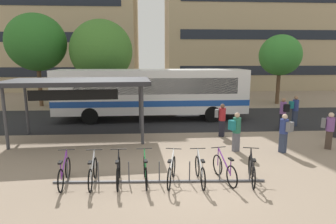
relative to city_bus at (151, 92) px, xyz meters
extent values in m
plane|color=gray|center=(1.30, -9.38, -1.78)|extent=(200.00, 200.00, 0.00)
cube|color=#232326|center=(1.30, 0.00, -1.77)|extent=(80.00, 7.20, 0.01)
cube|color=white|center=(0.06, 0.00, 0.07)|extent=(12.05, 2.78, 2.70)
cube|color=#1947A3|center=(0.06, 0.00, -0.58)|extent=(12.07, 2.80, 0.36)
cube|color=black|center=(-5.39, -0.10, 1.20)|extent=(1.04, 2.31, 0.40)
cube|color=black|center=(-5.92, -0.11, 0.34)|extent=(0.12, 2.19, 1.40)
cube|color=black|center=(0.39, -1.24, 0.48)|extent=(9.84, 0.25, 0.97)
cube|color=black|center=(0.34, 1.25, 0.48)|extent=(9.84, 0.25, 0.97)
cylinder|color=black|center=(-3.63, -1.22, -1.28)|extent=(1.01, 0.32, 1.00)
cylinder|color=black|center=(-3.68, 1.08, -1.28)|extent=(1.01, 0.32, 1.00)
cylinder|color=black|center=(3.80, -1.08, -1.28)|extent=(1.01, 0.32, 1.00)
cylinder|color=black|center=(3.76, 1.23, -1.28)|extent=(1.01, 0.32, 1.00)
cube|color=#47474C|center=(0.26, -9.67, -1.75)|extent=(6.75, 0.35, 0.06)
cylinder|color=#47474C|center=(-2.63, -9.55, -1.43)|extent=(0.04, 0.04, 0.70)
cylinder|color=#47474C|center=(-1.67, -9.59, -1.43)|extent=(0.04, 0.04, 0.70)
cylinder|color=#47474C|center=(-0.70, -9.63, -1.43)|extent=(0.04, 0.04, 0.70)
cylinder|color=#47474C|center=(0.26, -9.67, -1.43)|extent=(0.04, 0.04, 0.70)
cylinder|color=#47474C|center=(1.22, -9.71, -1.43)|extent=(0.04, 0.04, 0.70)
cylinder|color=#47474C|center=(2.19, -9.75, -1.43)|extent=(0.04, 0.04, 0.70)
cylinder|color=#47474C|center=(3.15, -9.78, -1.43)|extent=(0.04, 0.04, 0.70)
torus|color=black|center=(-2.74, -9.13, -1.42)|extent=(0.10, 0.71, 0.70)
torus|color=black|center=(-2.66, -10.15, -1.42)|extent=(0.10, 0.71, 0.70)
cube|color=#702893|center=(-2.70, -9.62, -1.11)|extent=(0.10, 0.92, 0.58)
cylinder|color=#702893|center=(-2.67, -10.05, -1.16)|extent=(0.03, 0.03, 0.55)
cube|color=black|center=(-2.67, -10.05, -0.90)|extent=(0.12, 0.23, 0.05)
cylinder|color=#702893|center=(-2.74, -9.15, -1.11)|extent=(0.03, 0.03, 0.65)
cylinder|color=black|center=(-2.74, -9.15, -0.80)|extent=(0.52, 0.07, 0.03)
torus|color=black|center=(-1.84, -9.18, -1.42)|extent=(0.08, 0.71, 0.70)
torus|color=black|center=(-1.79, -10.20, -1.42)|extent=(0.08, 0.71, 0.70)
cube|color=#B7BABF|center=(-1.82, -9.67, -1.11)|extent=(0.08, 0.92, 0.58)
cylinder|color=#B7BABF|center=(-1.80, -10.10, -1.16)|extent=(0.03, 0.03, 0.55)
cube|color=black|center=(-1.80, -10.10, -0.90)|extent=(0.11, 0.22, 0.05)
cylinder|color=#B7BABF|center=(-1.84, -9.20, -1.11)|extent=(0.03, 0.03, 0.65)
cylinder|color=black|center=(-1.84, -9.20, -0.80)|extent=(0.52, 0.05, 0.03)
torus|color=black|center=(-1.05, -9.18, -1.42)|extent=(0.09, 0.71, 0.70)
torus|color=black|center=(-1.00, -10.20, -1.42)|extent=(0.09, 0.71, 0.70)
cube|color=black|center=(-1.03, -9.67, -1.11)|extent=(0.09, 0.92, 0.58)
cylinder|color=black|center=(-1.00, -10.10, -1.16)|extent=(0.03, 0.03, 0.55)
cube|color=black|center=(-1.00, -10.10, -0.90)|extent=(0.11, 0.23, 0.05)
cylinder|color=black|center=(-1.05, -9.20, -1.11)|extent=(0.03, 0.03, 0.65)
cylinder|color=black|center=(-1.05, -9.20, -0.80)|extent=(0.52, 0.06, 0.03)
torus|color=black|center=(-0.22, -9.17, -1.42)|extent=(0.09, 0.71, 0.70)
torus|color=black|center=(-0.15, -10.18, -1.42)|extent=(0.09, 0.71, 0.70)
cube|color=#1E7F38|center=(-0.18, -9.65, -1.11)|extent=(0.10, 0.92, 0.58)
cylinder|color=#1E7F38|center=(-0.15, -10.08, -1.16)|extent=(0.03, 0.03, 0.55)
cube|color=black|center=(-0.15, -10.08, -0.90)|extent=(0.12, 0.23, 0.05)
cylinder|color=#1E7F38|center=(-0.22, -9.19, -1.11)|extent=(0.03, 0.03, 0.65)
cylinder|color=black|center=(-0.22, -9.19, -0.80)|extent=(0.52, 0.06, 0.03)
torus|color=black|center=(0.75, -9.23, -1.42)|extent=(0.19, 0.70, 0.70)
torus|color=black|center=(0.54, -10.23, -1.42)|extent=(0.19, 0.70, 0.70)
cube|color=silver|center=(0.65, -9.71, -1.11)|extent=(0.22, 0.91, 0.58)
cylinder|color=silver|center=(0.56, -10.13, -1.16)|extent=(0.04, 0.04, 0.55)
cube|color=black|center=(0.56, -10.13, -0.90)|extent=(0.14, 0.24, 0.05)
cylinder|color=silver|center=(0.75, -9.25, -1.11)|extent=(0.04, 0.04, 0.65)
cylinder|color=black|center=(0.75, -9.25, -0.80)|extent=(0.51, 0.14, 0.03)
torus|color=black|center=(1.54, -9.26, -1.42)|extent=(0.05, 0.70, 0.70)
torus|color=black|center=(1.55, -10.28, -1.42)|extent=(0.05, 0.70, 0.70)
cube|color=#B7BABF|center=(1.55, -9.75, -1.11)|extent=(0.04, 0.92, 0.58)
cylinder|color=#B7BABF|center=(1.55, -10.18, -1.16)|extent=(0.03, 0.03, 0.55)
cube|color=black|center=(1.55, -10.18, -0.90)|extent=(0.10, 0.22, 0.05)
cylinder|color=#B7BABF|center=(1.54, -9.28, -1.11)|extent=(0.03, 0.03, 0.65)
cylinder|color=black|center=(1.54, -9.28, -0.80)|extent=(0.52, 0.03, 0.03)
torus|color=black|center=(2.25, -9.18, -1.42)|extent=(0.19, 0.70, 0.70)
torus|color=black|center=(2.45, -10.18, -1.42)|extent=(0.19, 0.70, 0.70)
cube|color=#702893|center=(2.35, -9.66, -1.11)|extent=(0.22, 0.91, 0.58)
cylinder|color=#702893|center=(2.43, -10.08, -1.16)|extent=(0.04, 0.04, 0.55)
cube|color=black|center=(2.43, -10.08, -0.90)|extent=(0.14, 0.24, 0.05)
cylinder|color=#702893|center=(2.25, -9.20, -1.11)|extent=(0.04, 0.04, 0.65)
cylinder|color=black|center=(2.25, -9.20, -0.80)|extent=(0.51, 0.13, 0.03)
torus|color=black|center=(3.32, -9.31, -1.42)|extent=(0.20, 0.70, 0.70)
torus|color=black|center=(3.09, -10.30, -1.42)|extent=(0.20, 0.70, 0.70)
cube|color=black|center=(3.21, -9.78, -1.11)|extent=(0.24, 0.90, 0.58)
cylinder|color=black|center=(3.11, -10.20, -1.16)|extent=(0.04, 0.04, 0.55)
cube|color=black|center=(3.11, -10.20, -0.90)|extent=(0.15, 0.24, 0.05)
cylinder|color=black|center=(3.32, -9.33, -1.11)|extent=(0.04, 0.04, 0.65)
cylinder|color=black|center=(3.32, -9.33, -0.80)|extent=(0.51, 0.15, 0.03)
cylinder|color=#38383D|center=(-6.21, -5.91, -0.42)|extent=(0.15, 0.15, 2.70)
cylinder|color=#38383D|center=(-0.39, -5.48, -0.42)|extent=(0.15, 0.15, 2.70)
cylinder|color=#38383D|center=(-6.40, -3.31, -0.42)|extent=(0.15, 0.15, 2.70)
cylinder|color=#38383D|center=(-0.58, -2.89, -0.42)|extent=(0.15, 0.15, 2.70)
cube|color=#28282D|center=(-3.39, -4.40, 1.03)|extent=(6.87, 3.88, 0.20)
cube|color=black|center=(-3.29, -5.84, 0.58)|extent=(3.73, 0.35, 0.44)
cube|color=black|center=(3.57, -4.43, -1.36)|extent=(0.32, 0.30, 0.83)
cylinder|color=maroon|center=(3.57, -4.43, -0.63)|extent=(0.46, 0.46, 0.63)
sphere|color=brown|center=(3.57, -4.43, -0.20)|extent=(0.22, 0.22, 0.22)
cube|color=slate|center=(3.34, -4.30, -0.60)|extent=(0.29, 0.33, 0.40)
cube|color=#2D3851|center=(8.36, -2.45, -1.32)|extent=(0.26, 0.21, 0.91)
cylinder|color=navy|center=(8.36, -2.45, -0.54)|extent=(0.35, 0.35, 0.64)
sphere|color=#936B4C|center=(8.36, -2.45, -0.11)|extent=(0.22, 0.22, 0.22)
cube|color=#197075|center=(8.10, -2.46, -0.51)|extent=(0.19, 0.28, 0.40)
cube|color=#47382D|center=(7.74, -6.68, -1.37)|extent=(0.33, 0.32, 0.81)
cylinder|color=#7F4C93|center=(7.74, -6.68, -0.67)|extent=(0.48, 0.48, 0.59)
sphere|color=beige|center=(7.74, -6.68, -0.26)|extent=(0.22, 0.22, 0.22)
cube|color=slate|center=(7.53, -6.52, -0.64)|extent=(0.31, 0.33, 0.40)
cube|color=#565660|center=(3.61, -6.75, -1.37)|extent=(0.32, 0.29, 0.82)
cylinder|color=#23664C|center=(3.61, -6.75, -0.64)|extent=(0.45, 0.45, 0.64)
sphere|color=tan|center=(3.61, -6.75, -0.21)|extent=(0.22, 0.22, 0.22)
cube|color=#197075|center=(3.37, -6.85, -0.61)|extent=(0.28, 0.33, 0.40)
cube|color=black|center=(7.26, -3.22, -1.33)|extent=(0.26, 0.30, 0.90)
cylinder|color=#7F4C93|center=(7.26, -3.22, -0.55)|extent=(0.41, 0.41, 0.65)
sphere|color=#936B4C|center=(7.26, -3.22, -0.12)|extent=(0.22, 0.22, 0.22)
cube|color=black|center=(7.33, -3.47, -0.52)|extent=(0.32, 0.24, 0.40)
cube|color=#2D3851|center=(5.53, -7.02, -1.36)|extent=(0.30, 0.33, 0.82)
cylinder|color=navy|center=(5.53, -7.02, -0.65)|extent=(0.46, 0.46, 0.60)
sphere|color=beige|center=(5.53, -7.02, -0.24)|extent=(0.22, 0.22, 0.22)
cube|color=slate|center=(5.66, -7.24, -0.62)|extent=(0.33, 0.30, 0.40)
cylinder|color=#232328|center=(9.29, -4.76, -1.30)|extent=(0.52, 0.52, 0.95)
cylinder|color=black|center=(9.29, -4.76, -0.79)|extent=(0.55, 0.55, 0.08)
cylinder|color=brown|center=(-9.04, 5.65, -0.16)|extent=(0.32, 0.32, 3.23)
ellipsoid|color=#2D7028|center=(-9.04, 5.65, 3.37)|extent=(4.65, 4.65, 4.51)
cylinder|color=brown|center=(10.98, 5.73, -0.42)|extent=(0.32, 0.32, 2.72)
ellipsoid|color=#388433|center=(10.98, 5.73, 2.39)|extent=(3.51, 3.51, 3.40)
cylinder|color=brown|center=(-3.92, 5.46, -0.59)|extent=(0.32, 0.32, 2.38)
ellipsoid|color=#427A2D|center=(-3.92, 5.46, 2.71)|extent=(4.98, 4.98, 4.94)
cube|color=tan|center=(-12.76, 21.81, 7.99)|extent=(21.78, 12.70, 19.52)
cube|color=black|center=(-12.76, 15.43, 0.57)|extent=(19.16, 0.06, 1.10)
cube|color=black|center=(-12.76, 15.43, 4.47)|extent=(19.16, 0.06, 1.10)
cube|color=black|center=(-12.76, 15.43, 8.38)|extent=(19.16, 0.06, 1.10)
cube|color=black|center=(12.95, 15.21, 0.70)|extent=(19.00, 0.06, 1.10)
cube|color=black|center=(12.95, 15.21, 4.83)|extent=(19.00, 0.06, 1.10)
camera|label=1|loc=(0.03, -18.18, 2.13)|focal=30.43mm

